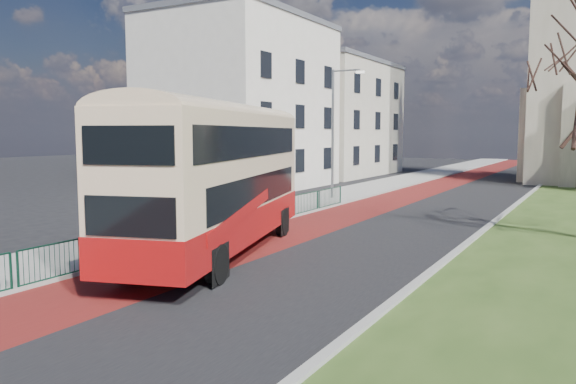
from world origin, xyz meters
The scene contains 11 objects.
ground centered at (0.00, 0.00, 0.00)m, with size 160.00×160.00×0.00m, color black.
road_carriageway centered at (1.50, 20.00, 0.01)m, with size 9.00×120.00×0.01m, color black.
bus_lane centered at (-1.20, 20.00, 0.01)m, with size 3.40×120.00×0.01m, color #591414.
pavement_west centered at (-5.00, 20.00, 0.06)m, with size 4.00×120.00×0.12m, color gray.
kerb_west centered at (-3.00, 20.00, 0.07)m, with size 0.25×120.00×0.13m, color #999993.
kerb_east centered at (6.10, 22.00, 0.07)m, with size 0.25×80.00×0.13m, color #999993.
pedestrian_railing centered at (-2.95, 4.00, 0.55)m, with size 0.07×24.00×1.12m.
street_block_near centered at (-14.00, 22.00, 6.51)m, with size 10.30×14.30×13.00m.
street_block_far centered at (-14.00, 38.00, 5.76)m, with size 10.30×16.30×11.50m.
streetlamp centered at (-4.35, 18.00, 4.59)m, with size 2.13×0.18×8.00m.
bus centered at (-1.05, 1.32, 2.88)m, with size 6.09×12.36×5.05m.
Camera 1 is at (10.45, -14.15, 4.20)m, focal length 35.00 mm.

